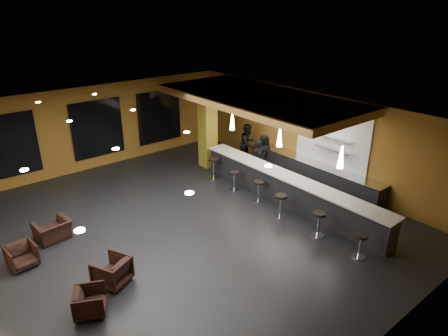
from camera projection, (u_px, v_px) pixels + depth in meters
floor at (186, 227)px, 12.82m from camera, size 12.00×13.00×0.10m
ceiling at (181, 118)px, 11.43m from camera, size 12.00×13.00×0.10m
wall_back at (96, 127)px, 16.79m from camera, size 12.00×0.10×3.50m
wall_front at (380, 284)px, 7.46m from camera, size 12.00×0.10×3.50m
wall_right at (312, 136)px, 15.67m from camera, size 0.10×13.00×3.50m
wood_soffit at (258, 99)px, 14.56m from camera, size 3.60×8.00×0.28m
window_left at (7, 146)px, 14.69m from camera, size 2.20×0.06×2.40m
window_center at (98, 129)px, 16.74m from camera, size 2.20×0.06×2.40m
window_right at (159, 117)px, 18.49m from camera, size 2.20×0.06×2.40m
tile_backsplash at (332, 137)px, 14.81m from camera, size 0.06×3.20×2.40m
bar_counter at (287, 190)px, 14.03m from camera, size 0.60×8.00×1.00m
bar_top at (288, 177)px, 13.83m from camera, size 0.78×8.10×0.05m
prep_counter at (312, 173)px, 15.59m from camera, size 0.70×6.00×0.86m
prep_top at (313, 162)px, 15.41m from camera, size 0.72×6.00×0.03m
wall_shelf_lower at (333, 149)px, 14.74m from camera, size 0.30×1.50×0.03m
wall_shelf_upper at (334, 137)px, 14.56m from camera, size 0.30×1.50×0.03m
column at (208, 127)px, 16.83m from camera, size 0.60×0.60×3.50m
pendant_0 at (341, 157)px, 11.89m from camera, size 0.20×0.20×0.70m
pendant_1 at (280, 137)px, 13.67m from camera, size 0.20×0.20×0.70m
pendant_2 at (232, 121)px, 15.46m from camera, size 0.20×0.20×0.70m
staff_a at (259, 159)px, 16.05m from camera, size 0.66×0.52×1.57m
staff_b at (248, 144)px, 17.38m from camera, size 1.03×0.90×1.80m
staff_c at (264, 152)px, 16.86m from camera, size 0.83×0.64×1.51m
armchair_a at (90, 302)px, 9.08m from camera, size 0.94×0.93×0.64m
armchair_b at (112, 271)px, 10.04m from camera, size 1.05×1.06×0.73m
armchair_c at (22, 256)px, 10.71m from camera, size 0.77×0.78×0.65m
armchair_d at (52, 230)px, 11.93m from camera, size 1.04×0.93×0.62m
bar_stool_0 at (361, 243)px, 11.03m from camera, size 0.37×0.37×0.73m
bar_stool_1 at (319, 221)px, 12.02m from camera, size 0.41×0.41×0.80m
bar_stool_2 at (281, 203)px, 13.10m from camera, size 0.41×0.41×0.81m
bar_stool_3 at (259, 188)px, 14.17m from camera, size 0.39×0.39×0.77m
bar_stool_4 at (234, 178)px, 15.01m from camera, size 0.38×0.38×0.75m
bar_stool_5 at (214, 166)px, 16.00m from camera, size 0.44×0.44×0.86m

